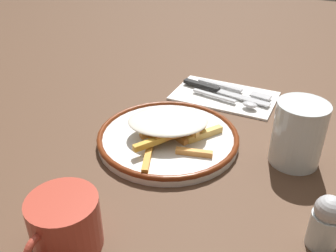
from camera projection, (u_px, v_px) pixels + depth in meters
ground_plane at (168, 142)px, 0.69m from camera, size 2.60×2.60×0.00m
plate at (168, 137)px, 0.68m from camera, size 0.26×0.26×0.02m
fries_heap at (169, 125)px, 0.67m from camera, size 0.20×0.18×0.04m
napkin at (224, 95)px, 0.84m from camera, size 0.14×0.22×0.01m
fork at (233, 89)px, 0.86m from camera, size 0.04×0.18×0.01m
knife at (217, 90)px, 0.85m from camera, size 0.05×0.21×0.01m
spoon at (235, 101)px, 0.80m from camera, size 0.04×0.15×0.01m
water_glass at (298, 134)px, 0.61m from camera, size 0.08×0.08×0.11m
coffee_mug at (65, 224)px, 0.47m from camera, size 0.11×0.09×0.07m
salt_shaker at (326, 222)px, 0.47m from camera, size 0.04×0.04×0.08m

